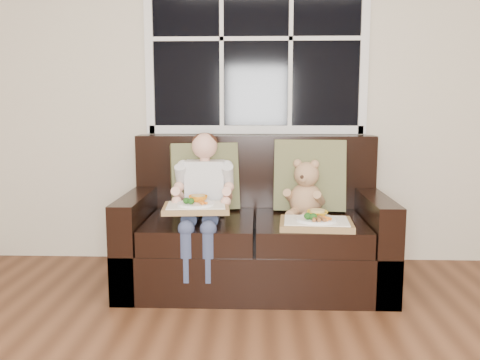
{
  "coord_description": "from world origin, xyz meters",
  "views": [
    {
      "loc": [
        -0.15,
        -1.3,
        1.18
      ],
      "look_at": [
        -0.26,
        1.85,
        0.71
      ],
      "focal_mm": 38.0,
      "sensor_mm": 36.0,
      "label": 1
    }
  ],
  "objects_px": {
    "child": "(204,189)",
    "tray_left": "(196,206)",
    "teddy_bear": "(306,193)",
    "tray_right": "(316,222)",
    "loveseat": "(255,235)"
  },
  "relations": [
    {
      "from": "child",
      "to": "tray_left",
      "type": "relative_size",
      "value": 2.02
    },
    {
      "from": "teddy_bear",
      "to": "tray_left",
      "type": "distance_m",
      "value": 0.76
    },
    {
      "from": "teddy_bear",
      "to": "tray_left",
      "type": "relative_size",
      "value": 0.93
    },
    {
      "from": "child",
      "to": "tray_left",
      "type": "height_order",
      "value": "child"
    },
    {
      "from": "teddy_bear",
      "to": "tray_right",
      "type": "height_order",
      "value": "teddy_bear"
    },
    {
      "from": "child",
      "to": "tray_right",
      "type": "relative_size",
      "value": 1.87
    },
    {
      "from": "teddy_bear",
      "to": "tray_right",
      "type": "xyz_separation_m",
      "value": [
        0.03,
        -0.32,
        -0.12
      ]
    },
    {
      "from": "loveseat",
      "to": "child",
      "type": "bearing_deg",
      "value": -160.33
    },
    {
      "from": "loveseat",
      "to": "tray_right",
      "type": "relative_size",
      "value": 3.77
    },
    {
      "from": "loveseat",
      "to": "tray_left",
      "type": "height_order",
      "value": "loveseat"
    },
    {
      "from": "tray_left",
      "to": "loveseat",
      "type": "bearing_deg",
      "value": 38.26
    },
    {
      "from": "tray_right",
      "to": "tray_left",
      "type": "bearing_deg",
      "value": -175.65
    },
    {
      "from": "teddy_bear",
      "to": "tray_left",
      "type": "xyz_separation_m",
      "value": [
        -0.69,
        -0.33,
        -0.03
      ]
    },
    {
      "from": "tray_right",
      "to": "child",
      "type": "bearing_deg",
      "value": 167.03
    },
    {
      "from": "tray_left",
      "to": "tray_right",
      "type": "relative_size",
      "value": 0.93
    }
  ]
}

